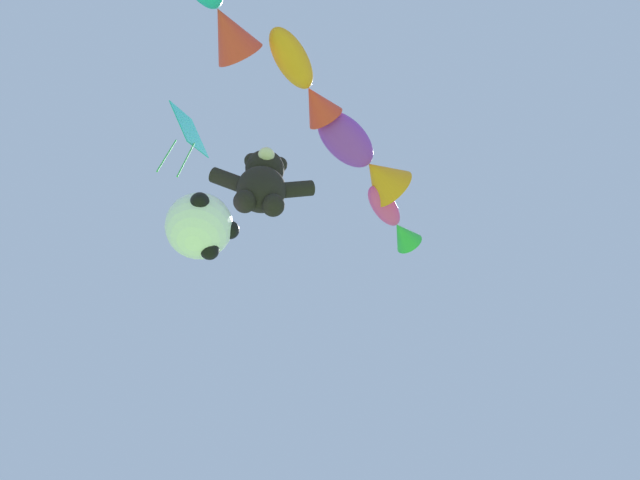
% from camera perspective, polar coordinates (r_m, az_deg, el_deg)
% --- Properties ---
extents(teddy_bear_kite, '(1.65, 0.73, 1.68)m').
position_cam_1_polar(teddy_bear_kite, '(9.75, -5.28, 5.26)').
color(teddy_bear_kite, black).
extents(soccer_ball_kite, '(1.01, 1.01, 0.93)m').
position_cam_1_polar(soccer_ball_kite, '(8.68, -10.93, 1.25)').
color(soccer_ball_kite, white).
extents(fish_kite_magenta, '(1.42, 1.51, 0.57)m').
position_cam_1_polar(fish_kite_magenta, '(12.57, 6.76, 1.81)').
color(fish_kite_magenta, '#E53F9E').
extents(fish_kite_violet, '(2.15, 1.97, 0.94)m').
position_cam_1_polar(fish_kite_violet, '(12.02, 4.01, 7.46)').
color(fish_kite_violet, purple).
extents(fish_kite_tangerine, '(1.62, 1.85, 0.69)m').
position_cam_1_polar(fish_kite_tangerine, '(11.43, -1.42, 14.30)').
color(fish_kite_tangerine, orange).
extents(diamond_kite, '(0.92, 1.21, 3.11)m').
position_cam_1_polar(diamond_kite, '(13.81, -11.99, 9.54)').
color(diamond_kite, '#19ADB2').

